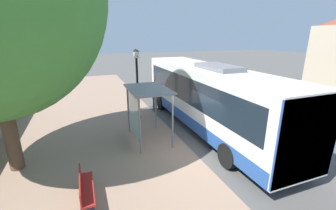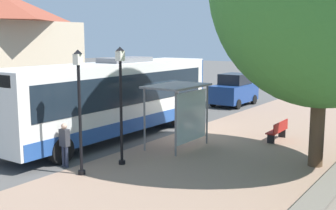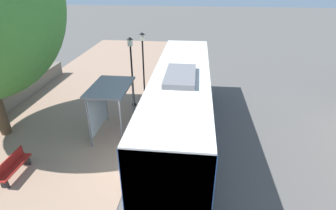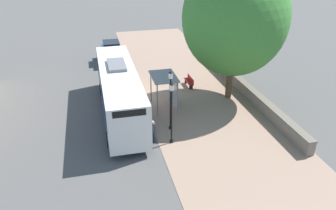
{
  "view_description": "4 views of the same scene",
  "coord_description": "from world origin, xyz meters",
  "px_view_note": "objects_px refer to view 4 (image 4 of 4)",
  "views": [
    {
      "loc": [
        -4.27,
        -8.09,
        4.96
      ],
      "look_at": [
        0.52,
        4.29,
        0.86
      ],
      "focal_mm": 24.0,
      "sensor_mm": 36.0,
      "label": 1
    },
    {
      "loc": [
        -10.87,
        16.07,
        4.51
      ],
      "look_at": [
        -1.54,
        2.52,
        1.9
      ],
      "focal_mm": 45.0,
      "sensor_mm": 36.0,
      "label": 2
    },
    {
      "loc": [
        2.48,
        -9.18,
        7.35
      ],
      "look_at": [
        1.18,
        2.6,
        1.36
      ],
      "focal_mm": 28.0,
      "sensor_mm": 36.0,
      "label": 3
    },
    {
      "loc": [
        3.48,
        23.59,
        11.61
      ],
      "look_at": [
        -1.48,
        3.0,
        0.84
      ],
      "focal_mm": 35.0,
      "sensor_mm": 36.0,
      "label": 4
    }
  ],
  "objects_px": {
    "street_lamp_far": "(172,108)",
    "bench": "(189,81)",
    "street_lamp_near": "(171,96)",
    "shade_tree": "(235,18)",
    "bus_shelter": "(166,81)",
    "parked_car_behind_bus": "(112,52)",
    "pedestrian": "(153,130)",
    "bus": "(119,90)"
  },
  "relations": [
    {
      "from": "street_lamp_far",
      "to": "bench",
      "type": "bearing_deg",
      "value": -114.0
    },
    {
      "from": "street_lamp_near",
      "to": "shade_tree",
      "type": "relative_size",
      "value": 0.39
    },
    {
      "from": "bus_shelter",
      "to": "parked_car_behind_bus",
      "type": "bearing_deg",
      "value": -74.97
    },
    {
      "from": "parked_car_behind_bus",
      "to": "pedestrian",
      "type": "bearing_deg",
      "value": 94.21
    },
    {
      "from": "bus",
      "to": "parked_car_behind_bus",
      "type": "xyz_separation_m",
      "value": [
        -0.38,
        -11.73,
        -0.85
      ]
    },
    {
      "from": "pedestrian",
      "to": "parked_car_behind_bus",
      "type": "xyz_separation_m",
      "value": [
        1.18,
        -16.06,
        0.12
      ]
    },
    {
      "from": "street_lamp_near",
      "to": "street_lamp_far",
      "type": "bearing_deg",
      "value": 78.28
    },
    {
      "from": "parked_car_behind_bus",
      "to": "shade_tree",
      "type": "bearing_deg",
      "value": 127.67
    },
    {
      "from": "street_lamp_far",
      "to": "shade_tree",
      "type": "relative_size",
      "value": 0.39
    },
    {
      "from": "bench",
      "to": "parked_car_behind_bus",
      "type": "relative_size",
      "value": 0.44
    },
    {
      "from": "street_lamp_near",
      "to": "shade_tree",
      "type": "distance_m",
      "value": 7.94
    },
    {
      "from": "street_lamp_near",
      "to": "street_lamp_far",
      "type": "distance_m",
      "value": 1.68
    },
    {
      "from": "pedestrian",
      "to": "shade_tree",
      "type": "height_order",
      "value": "shade_tree"
    },
    {
      "from": "pedestrian",
      "to": "bus_shelter",
      "type": "bearing_deg",
      "value": -112.98
    },
    {
      "from": "street_lamp_near",
      "to": "street_lamp_far",
      "type": "xyz_separation_m",
      "value": [
        0.34,
        1.65,
        -0.04
      ]
    },
    {
      "from": "pedestrian",
      "to": "shade_tree",
      "type": "distance_m",
      "value": 10.46
    },
    {
      "from": "bench",
      "to": "shade_tree",
      "type": "xyz_separation_m",
      "value": [
        -2.43,
        2.9,
        5.95
      ]
    },
    {
      "from": "bus_shelter",
      "to": "bus",
      "type": "bearing_deg",
      "value": 3.05
    },
    {
      "from": "bus",
      "to": "pedestrian",
      "type": "relative_size",
      "value": 7.51
    },
    {
      "from": "bus",
      "to": "pedestrian",
      "type": "distance_m",
      "value": 4.71
    },
    {
      "from": "bus",
      "to": "pedestrian",
      "type": "xyz_separation_m",
      "value": [
        -1.57,
        4.33,
        -0.97
      ]
    },
    {
      "from": "bus_shelter",
      "to": "shade_tree",
      "type": "xyz_separation_m",
      "value": [
        -5.36,
        -0.59,
        4.25
      ]
    },
    {
      "from": "street_lamp_near",
      "to": "parked_car_behind_bus",
      "type": "relative_size",
      "value": 1.07
    },
    {
      "from": "street_lamp_near",
      "to": "bench",
      "type": "bearing_deg",
      "value": -116.75
    },
    {
      "from": "street_lamp_near",
      "to": "bus_shelter",
      "type": "bearing_deg",
      "value": -97.77
    },
    {
      "from": "street_lamp_near",
      "to": "parked_car_behind_bus",
      "type": "xyz_separation_m",
      "value": [
        2.67,
        -14.73,
        -1.48
      ]
    },
    {
      "from": "street_lamp_near",
      "to": "pedestrian",
      "type": "bearing_deg",
      "value": 42.05
    },
    {
      "from": "bench",
      "to": "pedestrian",
      "type": "bearing_deg",
      "value": 58.82
    },
    {
      "from": "pedestrian",
      "to": "street_lamp_near",
      "type": "relative_size",
      "value": 0.37
    },
    {
      "from": "bench",
      "to": "shade_tree",
      "type": "bearing_deg",
      "value": 130.04
    },
    {
      "from": "bus_shelter",
      "to": "pedestrian",
      "type": "height_order",
      "value": "bus_shelter"
    },
    {
      "from": "bus_shelter",
      "to": "bench",
      "type": "relative_size",
      "value": 1.58
    },
    {
      "from": "shade_tree",
      "to": "bench",
      "type": "bearing_deg",
      "value": -49.96
    },
    {
      "from": "bus_shelter",
      "to": "bench",
      "type": "height_order",
      "value": "bus_shelter"
    },
    {
      "from": "street_lamp_far",
      "to": "street_lamp_near",
      "type": "bearing_deg",
      "value": -101.72
    },
    {
      "from": "bus",
      "to": "bus_shelter",
      "type": "bearing_deg",
      "value": -176.95
    },
    {
      "from": "street_lamp_near",
      "to": "parked_car_behind_bus",
      "type": "height_order",
      "value": "street_lamp_near"
    },
    {
      "from": "pedestrian",
      "to": "bus",
      "type": "bearing_deg",
      "value": -70.1
    },
    {
      "from": "bench",
      "to": "parked_car_behind_bus",
      "type": "distance_m",
      "value": 10.08
    },
    {
      "from": "shade_tree",
      "to": "parked_car_behind_bus",
      "type": "height_order",
      "value": "shade_tree"
    },
    {
      "from": "bus_shelter",
      "to": "parked_car_behind_bus",
      "type": "xyz_separation_m",
      "value": [
        3.1,
        -11.55,
        -1.14
      ]
    },
    {
      "from": "bus",
      "to": "street_lamp_far",
      "type": "xyz_separation_m",
      "value": [
        -2.71,
        4.64,
        0.59
      ]
    }
  ]
}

